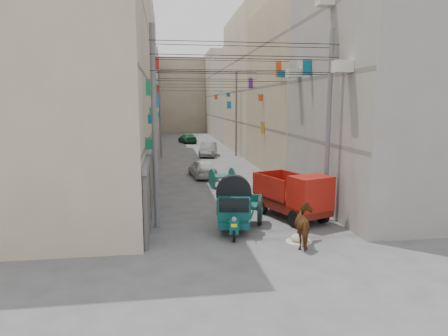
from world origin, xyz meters
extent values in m
plane|color=#4B4B4E|center=(0.00, 0.00, 0.00)|extent=(140.00, 140.00, 0.00)
cube|color=#C0AE91|center=(-8.00, 8.00, 6.50)|extent=(8.00, 10.00, 13.00)
cube|color=#65605A|center=(-4.12, 8.00, 3.20)|extent=(0.25, 9.80, 0.18)
cube|color=#65605A|center=(-4.12, 8.00, 6.20)|extent=(0.25, 9.80, 0.18)
cube|color=#65605A|center=(-4.12, 8.00, 9.20)|extent=(0.25, 9.80, 0.18)
cube|color=#AFA396|center=(-8.00, 19.00, 6.00)|extent=(8.00, 12.00, 12.00)
cube|color=#65605A|center=(-4.12, 19.00, 3.20)|extent=(0.25, 11.76, 0.18)
cube|color=#65605A|center=(-4.12, 19.00, 6.20)|extent=(0.25, 11.76, 0.18)
cube|color=#65605A|center=(-4.12, 19.00, 9.20)|extent=(0.25, 11.76, 0.18)
cube|color=tan|center=(-8.00, 32.00, 7.00)|extent=(8.00, 14.00, 14.00)
cube|color=#65605A|center=(-4.12, 32.00, 3.20)|extent=(0.25, 13.72, 0.18)
cube|color=#65605A|center=(-4.12, 32.00, 6.20)|extent=(0.25, 13.72, 0.18)
cube|color=#65605A|center=(-4.12, 32.00, 9.20)|extent=(0.25, 13.72, 0.18)
cube|color=gray|center=(-8.00, 46.00, 5.90)|extent=(8.00, 14.00, 11.80)
cube|color=#65605A|center=(-4.12, 46.00, 3.20)|extent=(0.25, 13.72, 0.18)
cube|color=#65605A|center=(-4.12, 46.00, 6.20)|extent=(0.25, 13.72, 0.18)
cube|color=#65605A|center=(-4.12, 46.00, 9.20)|extent=(0.25, 13.72, 0.18)
cube|color=tan|center=(-8.00, 59.00, 6.75)|extent=(8.00, 12.00, 13.50)
cube|color=#65605A|center=(-4.12, 59.00, 3.20)|extent=(0.25, 11.76, 0.18)
cube|color=#65605A|center=(-4.12, 59.00, 6.20)|extent=(0.25, 11.76, 0.18)
cube|color=#65605A|center=(-4.12, 59.00, 9.20)|extent=(0.25, 11.76, 0.18)
cube|color=gray|center=(8.00, 8.00, 6.50)|extent=(8.00, 10.00, 13.00)
cube|color=#65605A|center=(4.12, 8.00, 3.20)|extent=(0.25, 9.80, 0.18)
cube|color=#65605A|center=(4.12, 8.00, 6.20)|extent=(0.25, 9.80, 0.18)
cube|color=#65605A|center=(4.12, 8.00, 9.20)|extent=(0.25, 9.80, 0.18)
cube|color=tan|center=(8.00, 19.00, 6.00)|extent=(8.00, 12.00, 12.00)
cube|color=#65605A|center=(4.12, 19.00, 3.20)|extent=(0.25, 11.76, 0.18)
cube|color=#65605A|center=(4.12, 19.00, 6.20)|extent=(0.25, 11.76, 0.18)
cube|color=#65605A|center=(4.12, 19.00, 9.20)|extent=(0.25, 11.76, 0.18)
cube|color=#C0AE91|center=(8.00, 32.00, 7.00)|extent=(8.00, 14.00, 14.00)
cube|color=#65605A|center=(4.12, 32.00, 3.20)|extent=(0.25, 13.72, 0.18)
cube|color=#65605A|center=(4.12, 32.00, 6.20)|extent=(0.25, 13.72, 0.18)
cube|color=#65605A|center=(4.12, 32.00, 9.20)|extent=(0.25, 13.72, 0.18)
cube|color=#AFA396|center=(8.00, 46.00, 5.90)|extent=(8.00, 14.00, 11.80)
cube|color=#65605A|center=(4.12, 46.00, 3.20)|extent=(0.25, 13.72, 0.18)
cube|color=#65605A|center=(4.12, 46.00, 6.20)|extent=(0.25, 13.72, 0.18)
cube|color=#65605A|center=(4.12, 46.00, 9.20)|extent=(0.25, 13.72, 0.18)
cube|color=tan|center=(8.00, 59.00, 6.75)|extent=(8.00, 12.00, 13.50)
cube|color=#65605A|center=(4.12, 59.00, 3.20)|extent=(0.25, 11.76, 0.18)
cube|color=#65605A|center=(4.12, 59.00, 6.20)|extent=(0.25, 11.76, 0.18)
cube|color=#65605A|center=(4.12, 59.00, 9.20)|extent=(0.25, 11.76, 0.18)
cube|color=tan|center=(0.00, 66.00, 6.50)|extent=(22.00, 10.00, 13.00)
cube|color=#444549|center=(-3.92, 4.80, 1.30)|extent=(0.12, 3.00, 2.60)
cube|color=slate|center=(-3.90, 4.80, 2.75)|extent=(0.18, 3.20, 0.25)
cube|color=#444549|center=(-3.92, 8.50, 1.30)|extent=(0.12, 3.00, 2.60)
cube|color=slate|center=(-3.90, 8.50, 2.75)|extent=(0.18, 3.20, 0.25)
cube|color=#444549|center=(-3.92, 12.20, 1.30)|extent=(0.12, 3.00, 2.60)
cube|color=slate|center=(-3.90, 12.20, 2.75)|extent=(0.18, 3.20, 0.25)
cube|color=#444549|center=(-3.92, 16.00, 1.30)|extent=(0.12, 3.00, 2.60)
cube|color=slate|center=(-3.90, 16.00, 2.75)|extent=(0.18, 3.20, 0.25)
cube|color=#0B5E7F|center=(3.81, 34.28, 5.98)|extent=(0.38, 0.08, 0.41)
cube|color=blue|center=(-3.86, 41.61, 3.62)|extent=(0.27, 0.08, 0.71)
cube|color=#198C54|center=(-3.78, 6.43, 3.35)|extent=(0.44, 0.08, 0.42)
cube|color=blue|center=(-3.77, 15.80, 5.17)|extent=(0.45, 0.08, 0.84)
cube|color=#E24A1A|center=(3.79, 44.88, 5.91)|extent=(0.41, 0.08, 0.59)
cube|color=#0B5E7F|center=(-3.81, 9.76, 4.24)|extent=(0.38, 0.08, 0.44)
cube|color=blue|center=(3.78, 33.54, 4.85)|extent=(0.43, 0.08, 0.72)
cube|color=silver|center=(3.86, 39.62, 6.25)|extent=(0.28, 0.08, 0.44)
cube|color=red|center=(-3.76, 20.00, 7.85)|extent=(0.48, 0.08, 0.84)
cube|color=#198C54|center=(-3.85, 38.07, 3.67)|extent=(0.31, 0.08, 0.44)
cube|color=#E24A1A|center=(3.82, 19.02, 5.41)|extent=(0.35, 0.08, 0.45)
cube|color=#5C258B|center=(3.83, 22.65, 6.65)|extent=(0.34, 0.08, 0.79)
cube|color=#198C54|center=(-3.86, 12.02, 4.50)|extent=(0.28, 0.08, 0.52)
cube|color=red|center=(-3.86, 29.62, 6.26)|extent=(0.28, 0.08, 0.74)
cube|color=orange|center=(3.87, 18.51, 3.22)|extent=(0.26, 0.08, 0.80)
cube|color=blue|center=(3.83, 9.37, 6.69)|extent=(0.34, 0.08, 0.55)
cube|color=#198C54|center=(-3.76, 8.55, 5.67)|extent=(0.47, 0.08, 0.67)
cube|color=red|center=(-3.80, 21.15, 6.14)|extent=(0.40, 0.08, 0.47)
cube|color=#5C258B|center=(-3.84, 21.66, 5.24)|extent=(0.32, 0.08, 0.55)
cube|color=#0B5E7F|center=(3.76, 13.74, 6.73)|extent=(0.47, 0.08, 0.35)
cube|color=#E24A1A|center=(3.84, 14.58, 7.07)|extent=(0.32, 0.08, 0.89)
cube|color=#0B5E7F|center=(3.78, 9.29, 6.73)|extent=(0.44, 0.08, 0.69)
cube|color=silver|center=(-4.06, 6.00, 3.00)|extent=(0.10, 3.20, 0.80)
cube|color=#E24A1A|center=(-4.06, 15.00, 3.00)|extent=(0.10, 3.20, 0.80)
cube|color=silver|center=(-4.06, 27.00, 3.00)|extent=(0.10, 3.20, 0.80)
cube|color=orange|center=(-4.06, 39.00, 3.00)|extent=(0.10, 3.20, 0.80)
cube|color=#5C258B|center=(4.06, 6.00, 3.00)|extent=(0.10, 3.20, 0.80)
cube|color=#E24A1A|center=(4.06, 15.00, 3.00)|extent=(0.10, 3.20, 0.80)
cube|color=blue|center=(4.06, 27.00, 3.00)|extent=(0.10, 3.20, 0.80)
cube|color=#E24A1A|center=(4.06, 39.00, 3.00)|extent=(0.10, 3.20, 0.80)
cube|color=beige|center=(3.65, 5.00, 6.40)|extent=(0.70, 0.55, 0.45)
cube|color=beige|center=(3.65, 11.00, 6.60)|extent=(0.70, 0.55, 0.45)
cube|color=beige|center=(3.65, 7.00, 9.30)|extent=(0.70, 0.55, 0.45)
cylinder|color=slate|center=(-3.60, 6.00, 4.00)|extent=(0.20, 0.20, 8.00)
cylinder|color=slate|center=(3.60, 6.00, 4.00)|extent=(0.20, 0.20, 8.00)
cylinder|color=slate|center=(-3.60, 28.00, 4.00)|extent=(0.20, 0.20, 8.00)
cylinder|color=slate|center=(3.60, 28.00, 4.00)|extent=(0.20, 0.20, 8.00)
cylinder|color=black|center=(0.00, 5.50, 6.20)|extent=(7.40, 0.02, 0.02)
cylinder|color=black|center=(0.00, 5.50, 6.80)|extent=(7.40, 0.02, 0.02)
cylinder|color=black|center=(0.00, 5.50, 7.30)|extent=(7.40, 0.02, 0.02)
cylinder|color=black|center=(0.00, 6.50, 6.20)|extent=(7.40, 0.02, 0.02)
cylinder|color=black|center=(0.00, 6.50, 6.80)|extent=(7.40, 0.02, 0.02)
cylinder|color=black|center=(0.00, 6.50, 7.30)|extent=(7.40, 0.02, 0.02)
cylinder|color=black|center=(0.00, 12.00, 6.20)|extent=(7.40, 0.02, 0.02)
cylinder|color=black|center=(0.00, 12.00, 6.80)|extent=(7.40, 0.02, 0.02)
cylinder|color=black|center=(0.00, 12.00, 7.30)|extent=(7.40, 0.02, 0.02)
cylinder|color=black|center=(0.00, 20.00, 6.20)|extent=(7.40, 0.02, 0.02)
cylinder|color=black|center=(0.00, 20.00, 6.80)|extent=(7.40, 0.02, 0.02)
cylinder|color=black|center=(0.00, 20.00, 7.30)|extent=(7.40, 0.02, 0.02)
cylinder|color=black|center=(0.00, 28.00, 6.20)|extent=(7.40, 0.02, 0.02)
cylinder|color=black|center=(0.00, 28.00, 6.80)|extent=(7.40, 0.02, 0.02)
cylinder|color=black|center=(0.00, 28.00, 7.30)|extent=(7.40, 0.02, 0.02)
cylinder|color=black|center=(-0.79, 3.76, 0.27)|extent=(0.20, 0.55, 0.54)
cylinder|color=black|center=(-1.03, 5.65, 0.27)|extent=(0.20, 0.55, 0.54)
cylinder|color=black|center=(0.02, 5.48, 0.27)|extent=(0.20, 0.55, 0.54)
cube|color=#0C4340|center=(-0.59, 5.00, 0.46)|extent=(1.48, 2.00, 0.27)
cube|color=#0C4340|center=(-0.79, 3.81, 0.58)|extent=(0.40, 0.48, 0.53)
cylinder|color=silver|center=(-0.82, 3.59, 0.91)|extent=(0.18, 0.08, 0.17)
cube|color=yellow|center=(-0.83, 3.57, 0.67)|extent=(0.21, 0.06, 0.12)
cube|color=#0C4340|center=(-0.59, 5.05, 1.01)|extent=(1.50, 1.82, 0.91)
cube|color=black|center=(-0.72, 4.22, 1.25)|extent=(1.10, 0.23, 0.53)
cube|color=black|center=(-1.21, 5.15, 1.11)|extent=(0.22, 1.15, 0.63)
cube|color=black|center=(0.04, 4.94, 1.11)|extent=(0.22, 1.15, 0.63)
cube|color=white|center=(-0.73, 4.19, 0.53)|extent=(1.20, 0.24, 0.06)
cylinder|color=black|center=(-0.49, 6.07, 0.64)|extent=(0.53, 1.27, 1.29)
cylinder|color=#135548|center=(-0.49, 6.07, 0.64)|extent=(0.46, 1.00, 1.00)
cylinder|color=slate|center=(-0.49, 6.07, 0.64)|extent=(0.24, 0.22, 0.17)
cylinder|color=black|center=(0.65, 5.70, 0.64)|extent=(0.53, 1.27, 1.29)
cylinder|color=#135548|center=(0.65, 5.70, 0.64)|extent=(0.46, 1.00, 1.00)
cylinder|color=slate|center=(0.65, 5.70, 0.64)|extent=(0.24, 0.22, 0.17)
cylinder|color=slate|center=(0.08, 5.89, 0.64)|extent=(1.20, 0.45, 0.07)
cube|color=#135548|center=(0.08, 5.89, 0.81)|extent=(1.23, 1.26, 0.09)
cube|color=#135548|center=(0.22, 6.33, 1.01)|extent=(0.94, 0.37, 0.32)
cylinder|color=#135548|center=(-0.63, 4.91, 0.74)|extent=(0.72, 2.03, 0.06)
cylinder|color=#135548|center=(0.07, 4.68, 0.74)|extent=(0.72, 2.03, 0.06)
cylinder|color=black|center=(1.94, 5.05, 0.36)|extent=(0.43, 0.75, 0.73)
cylinder|color=black|center=(1.11, 7.33, 0.36)|extent=(0.43, 0.75, 0.73)
cylinder|color=black|center=(3.29, 5.54, 0.36)|extent=(0.43, 0.75, 0.73)
cylinder|color=black|center=(2.46, 7.82, 0.36)|extent=(0.43, 0.75, 0.73)
cube|color=#55130C|center=(2.20, 6.44, 0.61)|extent=(2.74, 3.97, 0.39)
cube|color=maroon|center=(2.63, 5.24, 1.38)|extent=(1.90, 1.63, 1.38)
cube|color=black|center=(2.81, 4.76, 1.49)|extent=(1.37, 0.55, 0.61)
cube|color=#55130C|center=(1.99, 7.01, 0.90)|extent=(2.38, 2.84, 0.13)
cube|color=maroon|center=(1.24, 6.73, 1.38)|extent=(0.89, 2.30, 0.94)
cube|color=maroon|center=(2.75, 7.28, 1.38)|extent=(0.89, 2.30, 0.94)
cube|color=maroon|center=(1.59, 8.13, 1.38)|extent=(1.58, 0.63, 0.94)
cylinder|color=#135548|center=(-0.49, 13.18, 0.59)|extent=(0.30, 1.17, 1.18)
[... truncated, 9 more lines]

